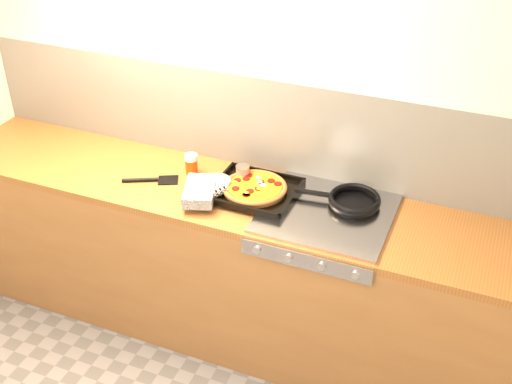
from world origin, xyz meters
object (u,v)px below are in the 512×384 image
at_px(juice_glass, 191,164).
at_px(frying_pan, 353,201).
at_px(pizza_on_tray, 240,189).
at_px(tomato_can, 243,174).

bearing_deg(juice_glass, frying_pan, 1.05).
xyz_separation_m(pizza_on_tray, frying_pan, (0.53, 0.12, -0.01)).
bearing_deg(tomato_can, pizza_on_tray, -72.90).
bearing_deg(juice_glass, tomato_can, 4.36).
bearing_deg(pizza_on_tray, frying_pan, 12.22).
bearing_deg(tomato_can, juice_glass, -175.64).
distance_m(pizza_on_tray, juice_glass, 0.33).
height_order(pizza_on_tray, tomato_can, tomato_can).
xyz_separation_m(pizza_on_tray, juice_glass, (-0.31, 0.10, 0.01)).
distance_m(frying_pan, juice_glass, 0.85).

